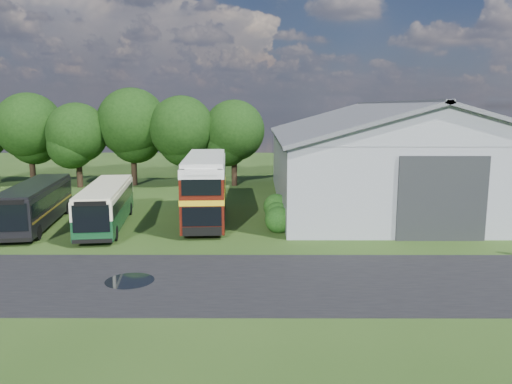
{
  "coord_description": "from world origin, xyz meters",
  "views": [
    {
      "loc": [
        4.25,
        -24.48,
        7.8
      ],
      "look_at": [
        4.19,
        8.0,
        2.2
      ],
      "focal_mm": 35.0,
      "sensor_mm": 36.0,
      "label": 1
    }
  ],
  "objects_px": {
    "bus_green_single": "(106,205)",
    "bus_dark_single": "(36,204)",
    "storage_shed": "(389,151)",
    "bus_maroon_double": "(206,189)"
  },
  "relations": [
    {
      "from": "bus_green_single",
      "to": "bus_maroon_double",
      "type": "bearing_deg",
      "value": 8.41
    },
    {
      "from": "storage_shed",
      "to": "bus_dark_single",
      "type": "distance_m",
      "value": 26.76
    },
    {
      "from": "storage_shed",
      "to": "bus_green_single",
      "type": "bearing_deg",
      "value": -156.97
    },
    {
      "from": "storage_shed",
      "to": "bus_maroon_double",
      "type": "xyz_separation_m",
      "value": [
        -14.26,
        -6.95,
        -1.92
      ]
    },
    {
      "from": "bus_green_single",
      "to": "bus_dark_single",
      "type": "height_order",
      "value": "bus_dark_single"
    },
    {
      "from": "storage_shed",
      "to": "bus_green_single",
      "type": "relative_size",
      "value": 2.41
    },
    {
      "from": "bus_maroon_double",
      "to": "storage_shed",
      "type": "bearing_deg",
      "value": 22.72
    },
    {
      "from": "bus_green_single",
      "to": "bus_maroon_double",
      "type": "xyz_separation_m",
      "value": [
        6.29,
        1.79,
        0.77
      ]
    },
    {
      "from": "bus_dark_single",
      "to": "bus_green_single",
      "type": "bearing_deg",
      "value": -10.44
    },
    {
      "from": "bus_green_single",
      "to": "bus_dark_single",
      "type": "distance_m",
      "value": 4.68
    }
  ]
}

